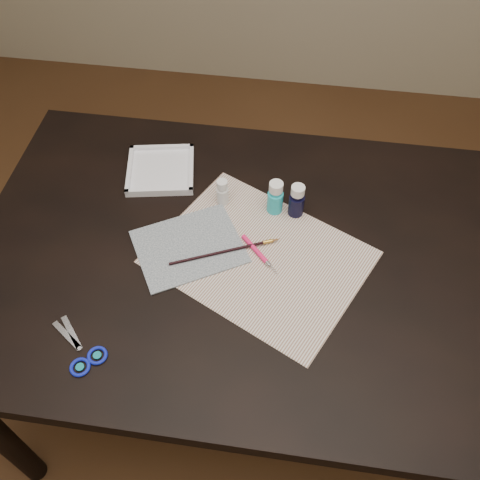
# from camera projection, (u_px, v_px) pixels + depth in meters

# --- Properties ---
(ground) EXTENTS (3.50, 3.50, 0.02)m
(ground) POSITION_uv_depth(u_px,v_px,m) (240.00, 381.00, 1.88)
(ground) COLOR #422614
(ground) RESTS_ON ground
(table) EXTENTS (1.30, 0.90, 0.75)m
(table) POSITION_uv_depth(u_px,v_px,m) (240.00, 328.00, 1.58)
(table) COLOR black
(table) RESTS_ON ground
(paper) EXTENTS (0.59, 0.53, 0.00)m
(paper) POSITION_uv_depth(u_px,v_px,m) (260.00, 257.00, 1.27)
(paper) COLOR silver
(paper) RESTS_ON table
(canvas) EXTENTS (0.31, 0.29, 0.00)m
(canvas) POSITION_uv_depth(u_px,v_px,m) (189.00, 246.00, 1.29)
(canvas) COLOR #172A3F
(canvas) RESTS_ON paper
(paint_bottle_white) EXTENTS (0.04, 0.04, 0.08)m
(paint_bottle_white) POSITION_uv_depth(u_px,v_px,m) (222.00, 192.00, 1.35)
(paint_bottle_white) COLOR silver
(paint_bottle_white) RESTS_ON table
(paint_bottle_cyan) EXTENTS (0.05, 0.05, 0.10)m
(paint_bottle_cyan) POSITION_uv_depth(u_px,v_px,m) (275.00, 197.00, 1.33)
(paint_bottle_cyan) COLOR #24BCCD
(paint_bottle_cyan) RESTS_ON table
(paint_bottle_navy) EXTENTS (0.05, 0.05, 0.10)m
(paint_bottle_navy) POSITION_uv_depth(u_px,v_px,m) (297.00, 200.00, 1.32)
(paint_bottle_navy) COLOR black
(paint_bottle_navy) RESTS_ON table
(paintbrush) EXTENTS (0.26, 0.12, 0.01)m
(paintbrush) POSITION_uv_depth(u_px,v_px,m) (226.00, 251.00, 1.27)
(paintbrush) COLOR black
(paintbrush) RESTS_ON canvas
(craft_knife) EXTENTS (0.11, 0.11, 0.01)m
(craft_knife) POSITION_uv_depth(u_px,v_px,m) (260.00, 255.00, 1.27)
(craft_knife) COLOR #F51E63
(craft_knife) RESTS_ON paper
(scissors) EXTENTS (0.19, 0.17, 0.01)m
(scissors) POSITION_uv_depth(u_px,v_px,m) (74.00, 345.00, 1.13)
(scissors) COLOR silver
(scissors) RESTS_ON table
(palette_tray) EXTENTS (0.21, 0.21, 0.02)m
(palette_tray) POSITION_uv_depth(u_px,v_px,m) (161.00, 170.00, 1.44)
(palette_tray) COLOR white
(palette_tray) RESTS_ON table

